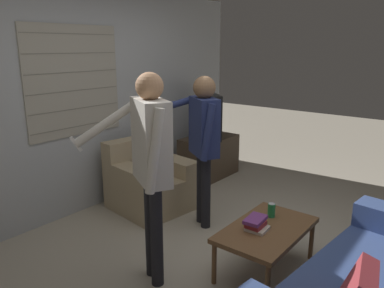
{
  "coord_description": "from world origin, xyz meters",
  "views": [
    {
      "loc": [
        -2.61,
        -1.55,
        1.88
      ],
      "look_at": [
        0.02,
        0.53,
        1.0
      ],
      "focal_mm": 35.0,
      "sensor_mm": 36.0,
      "label": 1
    }
  ],
  "objects": [
    {
      "name": "ground_plane",
      "position": [
        0.0,
        0.0,
        0.0
      ],
      "size": [
        16.0,
        16.0,
        0.0
      ],
      "primitive_type": "plane",
      "color": "#B2A893"
    },
    {
      "name": "wall_back",
      "position": [
        -0.01,
        2.03,
        1.28
      ],
      "size": [
        5.2,
        0.08,
        2.55
      ],
      "color": "#ADB2B7",
      "rests_on": "ground_plane"
    },
    {
      "name": "armchair_beige",
      "position": [
        0.36,
        1.46,
        0.31
      ],
      "size": [
        0.91,
        0.93,
        0.8
      ],
      "rotation": [
        0.0,
        0.0,
        3.01
      ],
      "color": "tan",
      "rests_on": "ground_plane"
    },
    {
      "name": "coffee_table",
      "position": [
        0.02,
        -0.27,
        0.36
      ],
      "size": [
        0.93,
        0.56,
        0.4
      ],
      "color": "brown",
      "rests_on": "ground_plane"
    },
    {
      "name": "tv_stand",
      "position": [
        1.7,
        1.55,
        0.29
      ],
      "size": [
        0.85,
        0.52,
        0.59
      ],
      "color": "#4C3D2D",
      "rests_on": "ground_plane"
    },
    {
      "name": "tv",
      "position": [
        1.7,
        1.55,
        0.91
      ],
      "size": [
        0.58,
        0.64,
        0.63
      ],
      "rotation": [
        0.0,
        0.0,
        4.01
      ],
      "color": "black",
      "rests_on": "tv_stand"
    },
    {
      "name": "person_left_standing",
      "position": [
        -0.67,
        0.4,
        1.08
      ],
      "size": [
        0.58,
        0.75,
        1.7
      ],
      "rotation": [
        0.0,
        0.0,
        1.07
      ],
      "color": "black",
      "rests_on": "ground_plane"
    },
    {
      "name": "person_right_standing",
      "position": [
        0.38,
        0.67,
        1.01
      ],
      "size": [
        0.57,
        0.74,
        1.6
      ],
      "rotation": [
        0.0,
        0.0,
        1.0
      ],
      "color": "black",
      "rests_on": "ground_plane"
    },
    {
      "name": "book_stack",
      "position": [
        -0.06,
        -0.21,
        0.45
      ],
      "size": [
        0.23,
        0.19,
        0.1
      ],
      "color": "beige",
      "rests_on": "coffee_table"
    },
    {
      "name": "soda_can",
      "position": [
        0.23,
        -0.2,
        0.47
      ],
      "size": [
        0.07,
        0.07,
        0.13
      ],
      "color": "#238E47",
      "rests_on": "coffee_table"
    },
    {
      "name": "spare_remote",
      "position": [
        -0.07,
        -0.24,
        0.42
      ],
      "size": [
        0.11,
        0.13,
        0.02
      ],
      "rotation": [
        0.0,
        0.0,
        -0.59
      ],
      "color": "white",
      "rests_on": "coffee_table"
    }
  ]
}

